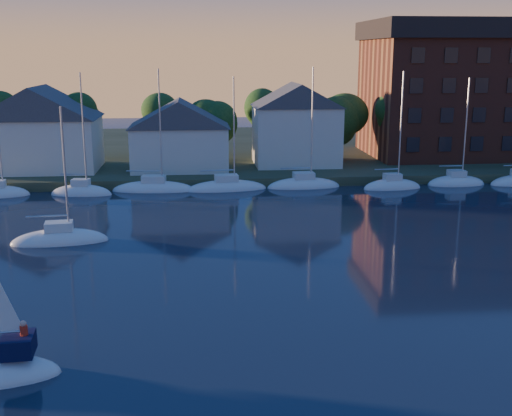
{
  "coord_description": "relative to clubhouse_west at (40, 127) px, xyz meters",
  "views": [
    {
      "loc": [
        -4.16,
        -17.95,
        14.19
      ],
      "look_at": [
        -0.38,
        22.0,
        4.51
      ],
      "focal_mm": 45.0,
      "sensor_mm": 36.0,
      "label": 1
    }
  ],
  "objects": [
    {
      "name": "shoreline_land",
      "position": [
        22.0,
        17.0,
        -5.93
      ],
      "size": [
        160.0,
        50.0,
        2.0
      ],
      "primitive_type": "cube",
      "color": "#2C3720",
      "rests_on": "ground"
    },
    {
      "name": "wooden_dock",
      "position": [
        22.0,
        -6.0,
        -5.93
      ],
      "size": [
        120.0,
        3.0,
        1.0
      ],
      "primitive_type": "cube",
      "color": "brown",
      "rests_on": "ground"
    },
    {
      "name": "clubhouse_west",
      "position": [
        0.0,
        0.0,
        0.0
      ],
      "size": [
        13.65,
        9.45,
        9.64
      ],
      "color": "beige",
      "rests_on": "shoreline_land"
    },
    {
      "name": "clubhouse_centre",
      "position": [
        16.0,
        -1.0,
        -0.8
      ],
      "size": [
        11.55,
        8.4,
        8.08
      ],
      "color": "beige",
      "rests_on": "shoreline_land"
    },
    {
      "name": "clubhouse_east",
      "position": [
        30.0,
        1.0,
        0.07
      ],
      "size": [
        10.5,
        8.4,
        9.8
      ],
      "color": "beige",
      "rests_on": "shoreline_land"
    },
    {
      "name": "condo_block",
      "position": [
        56.0,
        6.95,
        3.86
      ],
      "size": [
        31.0,
        17.0,
        17.4
      ],
      "color": "brown",
      "rests_on": "shoreline_land"
    },
    {
      "name": "tree_line",
      "position": [
        24.0,
        5.0,
        1.24
      ],
      "size": [
        93.4,
        5.4,
        8.9
      ],
      "color": "#3B2B1A",
      "rests_on": "shoreline_land"
    },
    {
      "name": "moored_fleet",
      "position": [
        26.0,
        -9.0,
        -5.83
      ],
      "size": [
        95.5,
        2.4,
        12.05
      ],
      "color": "silver",
      "rests_on": "ground"
    },
    {
      "name": "drifting_sailboat_left",
      "position": [
        7.24,
        -27.28,
        -5.84
      ],
      "size": [
        7.59,
        3.22,
        11.53
      ],
      "rotation": [
        0.0,
        0.0,
        0.11
      ],
      "color": "silver",
      "rests_on": "ground"
    }
  ]
}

